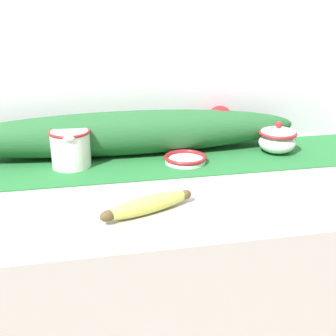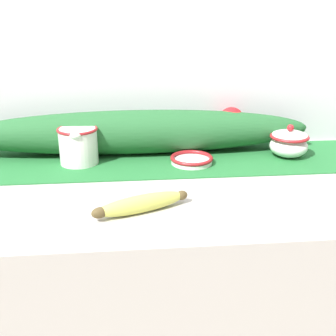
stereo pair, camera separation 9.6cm
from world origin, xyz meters
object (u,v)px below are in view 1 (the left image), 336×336
(cream_pitcher, at_px, (71,147))
(sugar_bowl, at_px, (277,139))
(banana, at_px, (148,205))
(small_dish, at_px, (185,159))

(cream_pitcher, bearing_deg, sugar_bowl, -0.11)
(cream_pitcher, distance_m, banana, 0.35)
(cream_pitcher, relative_size, banana, 0.61)
(cream_pitcher, distance_m, sugar_bowl, 0.59)
(sugar_bowl, xyz_separation_m, banana, (-0.43, -0.31, -0.02))
(sugar_bowl, xyz_separation_m, small_dish, (-0.28, -0.03, -0.03))
(cream_pitcher, xyz_separation_m, sugar_bowl, (0.59, -0.00, -0.01))
(cream_pitcher, xyz_separation_m, small_dish, (0.31, -0.03, -0.04))
(sugar_bowl, bearing_deg, cream_pitcher, 179.89)
(banana, bearing_deg, cream_pitcher, 117.21)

